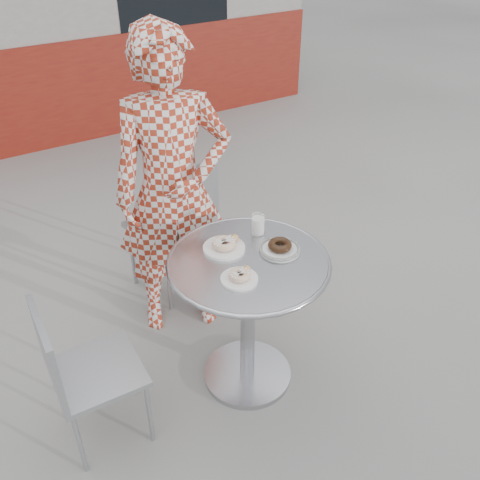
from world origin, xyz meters
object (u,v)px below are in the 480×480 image
plate_checker (280,248)px  milk_cup (258,225)px  bistro_table (248,292)px  plate_near (240,276)px  chair_far (174,249)px  plate_far (225,245)px  chair_left (100,397)px  seated_person (173,192)px

plate_checker → milk_cup: 0.18m
bistro_table → plate_near: plate_near is taller
milk_cup → plate_near: bearing=-135.5°
chair_far → plate_far: bearing=71.0°
chair_far → plate_far: chair_far is taller
plate_far → plate_checker: size_ratio=1.02×
plate_near → chair_far: bearing=82.6°
chair_left → plate_checker: plate_checker is taller
plate_checker → plate_far: bearing=144.9°
bistro_table → plate_checker: 0.27m
bistro_table → milk_cup: 0.34m
bistro_table → chair_far: 0.98m
chair_left → plate_checker: bearing=-92.9°
chair_far → plate_far: (-0.07, -0.79, 0.53)m
plate_near → seated_person: bearing=87.2°
plate_near → milk_cup: (0.27, 0.27, 0.03)m
chair_far → plate_checker: chair_far is taller
bistro_table → plate_far: size_ratio=3.87×
bistro_table → chair_far: (0.02, 0.93, -0.31)m
bistro_table → milk_cup: size_ratio=7.30×
chair_left → milk_cup: bearing=-82.0°
chair_left → milk_cup: size_ratio=7.46×
milk_cup → plate_checker: bearing=-87.6°
seated_person → plate_checker: 0.69m
bistro_table → seated_person: (-0.07, 0.63, 0.28)m
seated_person → plate_checker: (0.24, -0.65, -0.07)m
seated_person → milk_cup: (0.24, -0.47, -0.04)m
plate_far → milk_cup: bearing=7.5°
chair_left → plate_far: 0.92m
plate_far → milk_cup: size_ratio=1.89×
bistro_table → chair_left: bearing=174.9°
plate_checker → bistro_table: bearing=175.9°
bistro_table → milk_cup: bearing=46.0°
plate_far → plate_near: plate_far is taller
chair_far → milk_cup: 0.95m
chair_far → chair_left: chair_far is taller
chair_far → seated_person: 0.67m
seated_person → chair_left: bearing=-123.6°
seated_person → milk_cup: seated_person is taller
chair_left → seated_person: 1.10m
seated_person → plate_checker: size_ratio=8.77×
milk_cup → chair_far: bearing=100.2°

